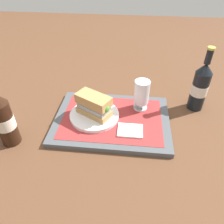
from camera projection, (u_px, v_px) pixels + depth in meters
The scene contains 9 objects.
ground_plane at pixel (112, 122), 0.86m from camera, with size 3.00×3.00×0.00m, color brown.
tray at pixel (112, 120), 0.85m from camera, with size 0.44×0.32×0.02m, color #4C5156.
placemat at pixel (112, 118), 0.85m from camera, with size 0.38×0.27×0.00m, color #9E2D2D.
plate at pixel (94, 116), 0.84m from camera, with size 0.19×0.19×0.01m, color white.
sandwich at pixel (94, 106), 0.81m from camera, with size 0.14×0.12×0.08m.
beer_glass at pixel (141, 94), 0.85m from camera, with size 0.06×0.06×0.12m.
napkin_folded at pixel (130, 130), 0.79m from camera, with size 0.09×0.07×0.01m, color white.
beer_bottle at pixel (200, 86), 0.87m from camera, with size 0.07×0.07×0.27m.
second_bottle at pixel (3, 119), 0.71m from camera, with size 0.07×0.07×0.27m.
Camera 1 is at (0.07, -0.64, 0.57)m, focal length 35.14 mm.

